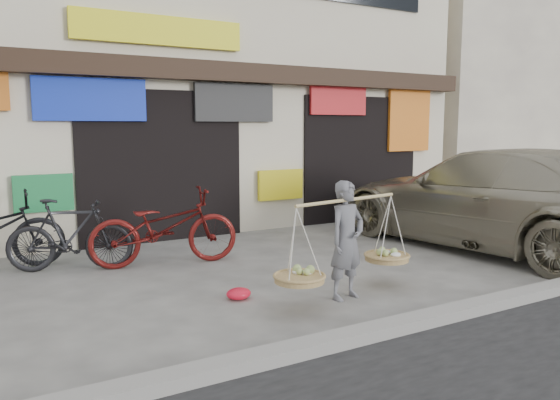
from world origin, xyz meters
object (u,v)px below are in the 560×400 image
bike_2 (164,227)px  suv (492,198)px  bike_1 (70,235)px  street_vendor (347,246)px

bike_2 → suv: (5.20, -1.65, 0.28)m
bike_1 → bike_2: size_ratio=0.80×
bike_1 → suv: bearing=-88.3°
bike_1 → bike_2: 1.33m
street_vendor → suv: suv is taller
bike_2 → suv: bearing=-97.5°
street_vendor → bike_1: street_vendor is taller
suv → bike_2: bearing=-22.5°
street_vendor → bike_1: 4.01m
bike_2 → suv: suv is taller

